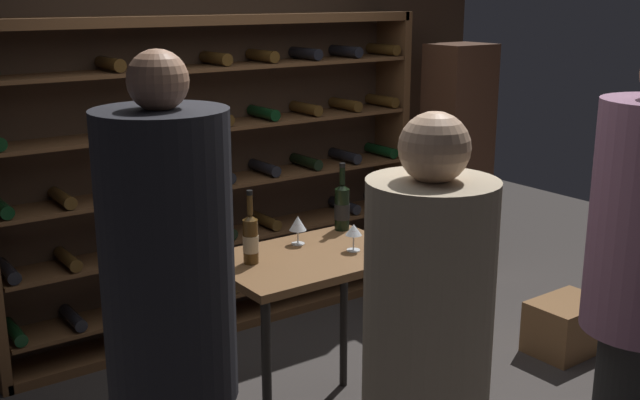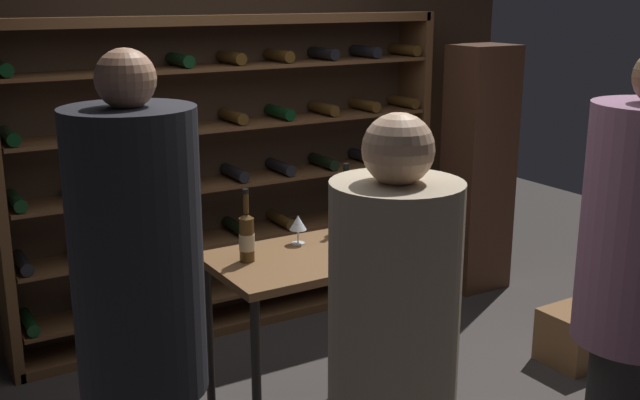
# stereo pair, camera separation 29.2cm
# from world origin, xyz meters

# --- Properties ---
(back_wall) EXTENTS (4.67, 0.10, 2.91)m
(back_wall) POSITION_xyz_m (0.00, 1.76, 1.45)
(back_wall) COLOR #3D2B1E
(back_wall) RESTS_ON ground
(wine_rack) EXTENTS (2.98, 0.32, 2.06)m
(wine_rack) POSITION_xyz_m (0.00, 1.55, 1.03)
(wine_rack) COLOR brown
(wine_rack) RESTS_ON ground
(tasting_table) EXTENTS (0.94, 0.63, 0.95)m
(tasting_table) POSITION_xyz_m (-0.27, 0.14, 0.82)
(tasting_table) COLOR brown
(tasting_table) RESTS_ON ground
(person_bystander_red_print) EXTENTS (0.43, 0.43, 2.03)m
(person_bystander_red_print) POSITION_xyz_m (-1.35, -0.61, 1.13)
(person_bystander_red_print) COLOR black
(person_bystander_red_print) RESTS_ON ground
(person_guest_blue_shirt) EXTENTS (0.48, 0.48, 2.00)m
(person_guest_blue_shirt) POSITION_xyz_m (0.44, -1.19, 1.10)
(person_guest_blue_shirt) COLOR black
(person_guest_blue_shirt) RESTS_ON ground
(person_bystander_dark_jacket) EXTENTS (0.42, 0.42, 1.84)m
(person_bystander_dark_jacket) POSITION_xyz_m (-0.68, -1.12, 1.02)
(person_bystander_dark_jacket) COLOR black
(person_bystander_dark_jacket) RESTS_ON ground
(wine_crate) EXTENTS (0.49, 0.35, 0.33)m
(wine_crate) POSITION_xyz_m (1.56, -0.05, 0.16)
(wine_crate) COLOR brown
(wine_crate) RESTS_ON ground
(display_cabinet) EXTENTS (0.44, 0.36, 1.83)m
(display_cabinet) POSITION_xyz_m (1.85, 1.25, 0.91)
(display_cabinet) COLOR #4C2D1E
(display_cabinet) RESTS_ON ground
(wine_bottle_green_slim) EXTENTS (0.08, 0.08, 0.35)m
(wine_bottle_green_slim) POSITION_xyz_m (-0.56, 0.20, 1.07)
(wine_bottle_green_slim) COLOR #4C3314
(wine_bottle_green_slim) RESTS_ON tasting_table
(wine_bottle_black_capsule) EXTENTS (0.08, 0.08, 0.37)m
(wine_bottle_black_capsule) POSITION_xyz_m (0.11, 0.38, 1.08)
(wine_bottle_black_capsule) COLOR black
(wine_bottle_black_capsule) RESTS_ON tasting_table
(wine_glass_stemmed_center) EXTENTS (0.08, 0.08, 0.14)m
(wine_glass_stemmed_center) POSITION_xyz_m (-0.06, 0.07, 1.05)
(wine_glass_stemmed_center) COLOR silver
(wine_glass_stemmed_center) RESTS_ON tasting_table
(wine_glass_stemmed_left) EXTENTS (0.09, 0.09, 0.15)m
(wine_glass_stemmed_left) POSITION_xyz_m (-0.22, 0.31, 1.06)
(wine_glass_stemmed_left) COLOR silver
(wine_glass_stemmed_left) RESTS_ON tasting_table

